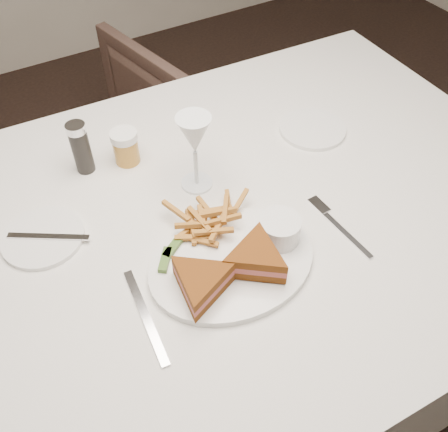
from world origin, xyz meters
name	(u,v)px	position (x,y,z in m)	size (l,w,h in m)	color
table	(214,314)	(-0.06, 0.37, 0.38)	(1.49, 1.00, 0.75)	silver
chair_far	(89,147)	(-0.10, 1.23, 0.34)	(0.65, 0.61, 0.67)	#4C372F
table_setting	(210,219)	(-0.08, 0.34, 0.79)	(0.82, 0.63, 0.18)	white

